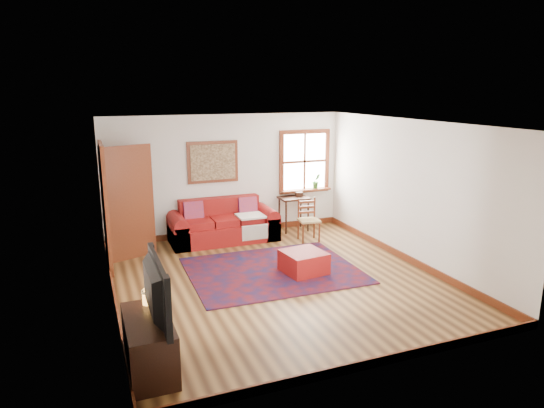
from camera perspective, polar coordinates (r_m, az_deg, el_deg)
name	(u,v)px	position (r m, az deg, el deg)	size (l,w,h in m)	color
ground	(277,280)	(7.90, 0.53, -8.88)	(5.50, 5.50, 0.00)	#462913
room_envelope	(276,179)	(7.45, 0.52, 2.99)	(5.04, 5.54, 2.52)	silver
window	(306,168)	(10.64, 4.02, 4.28)	(1.18, 0.20, 1.38)	white
doorway	(120,203)	(8.79, -17.41, 0.12)	(0.89, 1.08, 2.14)	black
framed_artwork	(213,162)	(9.91, -6.96, 4.92)	(1.05, 0.07, 0.85)	maroon
persian_rug	(273,270)	(8.25, 0.11, -7.81)	(2.79, 2.23, 0.02)	#540C0E
red_leather_sofa	(223,227)	(9.84, -5.75, -2.70)	(2.13, 0.88, 0.83)	maroon
red_ottoman	(304,262)	(8.13, 3.74, -6.86)	(0.65, 0.65, 0.37)	maroon
side_table	(294,203)	(10.40, 2.57, 0.15)	(0.61, 0.46, 0.74)	black
ladder_back_chair	(308,218)	(9.77, 4.27, -1.68)	(0.45, 0.43, 0.86)	tan
media_cabinet	(149,344)	(5.64, -14.26, -15.69)	(0.48, 1.08, 0.59)	black
television	(148,290)	(5.34, -14.41, -9.82)	(1.18, 0.15, 0.68)	black
candle_hurricane	(147,298)	(5.81, -14.47, -10.62)	(0.12, 0.12, 0.18)	silver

